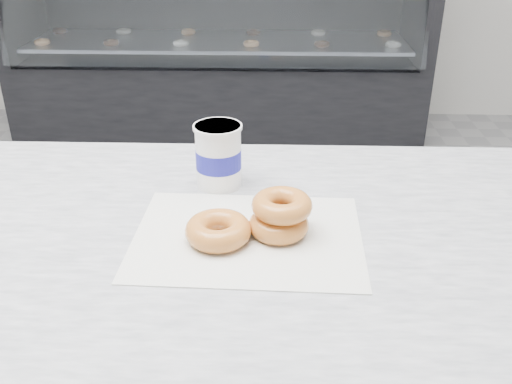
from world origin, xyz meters
TOP-DOWN VIEW (x-y plane):
  - ground at (0.00, 0.00)m, footprint 5.00×5.00m
  - display_case at (0.00, 2.12)m, footprint 2.40×0.74m
  - wax_paper at (0.30, -0.58)m, footprint 0.35×0.27m
  - donut_single at (0.25, -0.59)m, footprint 0.13×0.13m
  - donut_stack at (0.35, -0.57)m, footprint 0.12×0.12m
  - coffee_cup at (0.24, -0.41)m, footprint 0.10×0.10m

SIDE VIEW (x-z plane):
  - ground at x=0.00m, z-range 0.00..0.00m
  - display_case at x=0.00m, z-range -0.13..1.12m
  - wax_paper at x=0.30m, z-range 0.90..0.90m
  - donut_single at x=0.25m, z-range 0.90..0.94m
  - donut_stack at x=0.35m, z-range 0.90..0.96m
  - coffee_cup at x=0.24m, z-range 0.90..1.01m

